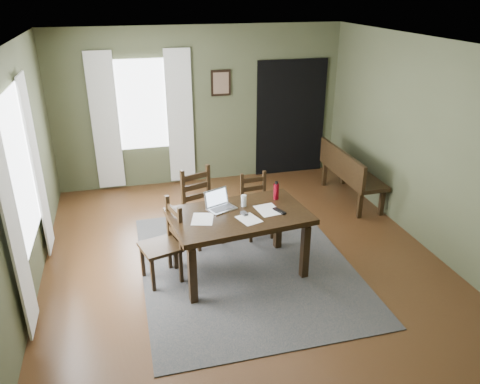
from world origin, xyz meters
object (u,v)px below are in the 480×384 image
object	(u,v)px
chair_back_right	(256,206)
bench	(349,171)
water_bottle	(276,191)
laptop	(219,204)
dining_table	(239,221)
chair_end	(164,243)
chair_back_left	(202,208)

from	to	relation	value
chair_back_right	bench	size ratio (longest dim) A/B	0.58
chair_back_right	water_bottle	xyz separation A→B (m)	(0.08, -0.60, 0.48)
chair_back_right	laptop	world-z (taller)	laptop
dining_table	chair_end	xyz separation A→B (m)	(-0.89, 0.09, -0.23)
chair_back_right	dining_table	bearing A→B (deg)	-123.56
chair_end	chair_back_left	bearing A→B (deg)	127.87
chair_back_right	bench	bearing A→B (deg)	17.53
chair_back_left	water_bottle	size ratio (longest dim) A/B	4.40
chair_back_left	bench	distance (m)	2.67
chair_back_right	chair_end	bearing A→B (deg)	-155.41
water_bottle	laptop	bearing A→B (deg)	-174.26
chair_back_left	laptop	bearing A→B (deg)	-99.82
chair_back_left	laptop	xyz separation A→B (m)	(0.10, -0.69, 0.37)
chair_end	bench	xyz separation A→B (m)	(3.15, 1.55, 0.03)
chair_end	water_bottle	size ratio (longest dim) A/B	4.21
dining_table	chair_end	size ratio (longest dim) A/B	1.73
dining_table	chair_back_right	distance (m)	1.04
chair_back_right	chair_back_left	bearing A→B (deg)	173.62
chair_back_left	laptop	size ratio (longest dim) A/B	2.62
laptop	dining_table	bearing A→B (deg)	-69.19
water_bottle	dining_table	bearing A→B (deg)	-152.67
chair_back_left	bench	bearing A→B (deg)	-2.19
chair_back_right	water_bottle	size ratio (longest dim) A/B	3.80
bench	laptop	distance (m)	2.87
water_bottle	chair_back_left	bearing A→B (deg)	144.15
chair_back_left	water_bottle	world-z (taller)	water_bottle
laptop	water_bottle	bearing A→B (deg)	-16.72
chair_end	water_bottle	xyz separation A→B (m)	(1.44, 0.19, 0.44)
chair_back_left	chair_end	bearing A→B (deg)	-144.89
chair_back_left	laptop	distance (m)	0.79
bench	chair_end	bearing A→B (deg)	116.16
dining_table	laptop	bearing A→B (deg)	126.59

